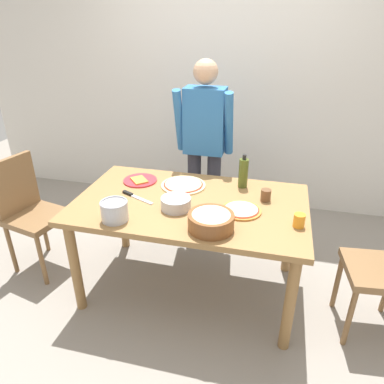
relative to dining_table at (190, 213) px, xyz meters
The scene contains 15 objects.
ground 0.67m from the dining_table, ahead, with size 8.00×8.00×0.00m, color gray.
wall_back 1.72m from the dining_table, 90.00° to the left, with size 5.60×0.10×2.60m, color silver.
dining_table is the anchor object (origin of this frame).
person_cook 0.81m from the dining_table, 94.92° to the left, with size 0.49×0.25×1.62m.
chair_wooden_left 1.33m from the dining_table, behind, with size 0.48×0.48×0.95m.
pizza_raw_on_board 0.27m from the dining_table, 116.06° to the left, with size 0.34×0.34×0.02m.
pizza_cooked_on_tray 0.38m from the dining_table, ahead, with size 0.27×0.27×0.02m.
plate_with_slice 0.53m from the dining_table, 153.41° to the left, with size 0.26×0.26×0.02m.
popcorn_bowl 0.40m from the dining_table, 56.16° to the right, with size 0.28×0.28×0.11m.
mixing_bowl_steel 0.19m from the dining_table, 119.86° to the right, with size 0.20×0.20×0.08m.
olive_oil_bottle 0.50m from the dining_table, 45.43° to the left, with size 0.07×0.07×0.26m.
steel_pot 0.55m from the dining_table, 138.81° to the right, with size 0.17×0.17×0.13m.
cup_orange 0.75m from the dining_table, 12.07° to the right, with size 0.07×0.07×0.09m, color orange.
cup_small_brown 0.54m from the dining_table, 15.47° to the left, with size 0.07×0.07×0.09m, color brown.
chef_knife 0.42m from the dining_table, behind, with size 0.27×0.15×0.02m.
Camera 1 is at (0.54, -2.11, 1.92)m, focal length 33.29 mm.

